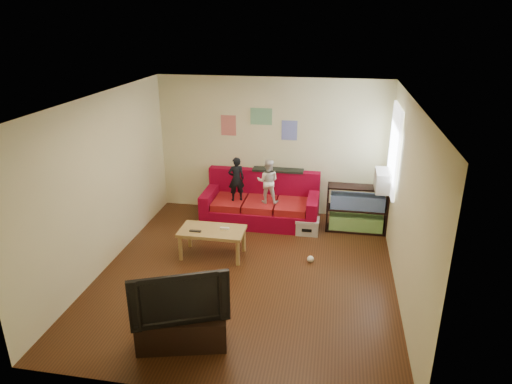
% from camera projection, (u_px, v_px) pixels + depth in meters
% --- Properties ---
extents(room_shell, '(4.52, 5.02, 2.72)m').
position_uv_depth(room_shell, '(246.00, 192.00, 6.65)').
color(room_shell, '#472611').
rests_on(room_shell, ground).
extents(sofa, '(2.20, 1.01, 0.97)m').
position_uv_depth(sofa, '(261.00, 205.00, 8.86)').
color(sofa, maroon).
rests_on(sofa, ground).
extents(child_a, '(0.37, 0.31, 0.85)m').
position_uv_depth(child_a, '(236.00, 179.00, 8.57)').
color(child_a, black).
rests_on(child_a, sofa).
extents(child_b, '(0.42, 0.33, 0.84)m').
position_uv_depth(child_b, '(268.00, 181.00, 8.47)').
color(child_b, white).
rests_on(child_b, sofa).
extents(coffee_table, '(1.06, 0.59, 0.48)m').
position_uv_depth(coffee_table, '(212.00, 233.00, 7.51)').
color(coffee_table, tan).
rests_on(coffee_table, ground).
extents(remote, '(0.19, 0.05, 0.02)m').
position_uv_depth(remote, '(195.00, 231.00, 7.41)').
color(remote, black).
rests_on(remote, coffee_table).
extents(game_controller, '(0.15, 0.05, 0.03)m').
position_uv_depth(game_controller, '(225.00, 228.00, 7.49)').
color(game_controller, white).
rests_on(game_controller, coffee_table).
extents(bookshelf, '(1.10, 0.33, 0.88)m').
position_uv_depth(bookshelf, '(357.00, 211.00, 8.40)').
color(bookshelf, black).
rests_on(bookshelf, ground).
extents(window, '(0.04, 1.08, 1.48)m').
position_uv_depth(window, '(394.00, 150.00, 7.70)').
color(window, white).
rests_on(window, room_shell).
extents(ac_unit, '(0.28, 0.55, 0.35)m').
position_uv_depth(ac_unit, '(383.00, 181.00, 7.92)').
color(ac_unit, '#B7B2A3').
rests_on(ac_unit, window).
extents(artwork_left, '(0.30, 0.01, 0.40)m').
position_uv_depth(artwork_left, '(228.00, 125.00, 8.93)').
color(artwork_left, '#D87266').
rests_on(artwork_left, room_shell).
extents(artwork_center, '(0.42, 0.01, 0.32)m').
position_uv_depth(artwork_center, '(261.00, 116.00, 8.75)').
color(artwork_center, '#72B27F').
rests_on(artwork_center, room_shell).
extents(artwork_right, '(0.30, 0.01, 0.38)m').
position_uv_depth(artwork_right, '(289.00, 130.00, 8.75)').
color(artwork_right, '#727FCC').
rests_on(artwork_right, room_shell).
extents(file_box, '(0.42, 0.32, 0.29)m').
position_uv_depth(file_box, '(307.00, 226.00, 8.37)').
color(file_box, beige).
rests_on(file_box, ground).
extents(tv_stand, '(1.12, 0.60, 0.40)m').
position_uv_depth(tv_stand, '(182.00, 332.00, 5.48)').
color(tv_stand, black).
rests_on(tv_stand, ground).
extents(television, '(1.12, 0.59, 0.66)m').
position_uv_depth(television, '(179.00, 295.00, 5.29)').
color(television, black).
rests_on(television, tv_stand).
extents(tissue, '(0.13, 0.13, 0.11)m').
position_uv_depth(tissue, '(310.00, 259.00, 7.42)').
color(tissue, white).
rests_on(tissue, ground).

